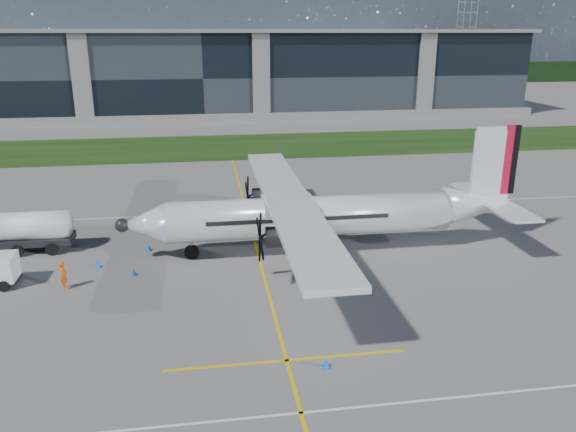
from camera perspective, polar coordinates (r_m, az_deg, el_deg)
name	(u,v)px	position (r m, az deg, el deg)	size (l,w,h in m)	color
ground	(208,160)	(71.18, -8.11, 5.69)	(400.00, 400.00, 0.00)	slate
grass_strip	(207,147)	(79.00, -8.22, 6.95)	(400.00, 18.00, 0.04)	#14330E
terminal_building	(203,75)	(109.79, -8.67, 14.02)	(120.00, 20.00, 15.00)	black
tree_line	(202,75)	(169.96, -8.77, 13.93)	(400.00, 6.00, 6.00)	black
pylon_east	(466,32)	(198.85, 17.59, 17.40)	(9.00, 4.60, 30.00)	gray
yellow_taxiway_centerline	(255,244)	(42.52, -3.35, -2.83)	(0.20, 70.00, 0.01)	yellow
turboprop_aircraft	(325,193)	(39.69, 3.81, 2.38)	(28.58, 29.64, 8.89)	white
fuel_tanker_truck	(10,233)	(45.15, -26.42, -1.52)	(7.87, 2.56, 2.95)	white
ground_crew_person	(64,273)	(37.58, -21.84, -5.41)	(0.85, 0.60, 2.08)	#F25907
safety_cone_nose_port	(133,272)	(38.44, -15.43, -5.47)	(0.36, 0.36, 0.50)	blue
safety_cone_stbdwing	(270,193)	(54.72, -1.89, 2.32)	(0.36, 0.36, 0.50)	blue
safety_cone_nose_stbd	(149,247)	(42.37, -13.97, -3.09)	(0.36, 0.36, 0.50)	blue
safety_cone_fwd	(98,264)	(40.32, -18.73, -4.65)	(0.36, 0.36, 0.50)	blue
safety_cone_portwing	(326,363)	(27.70, 3.89, -14.67)	(0.36, 0.36, 0.50)	blue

